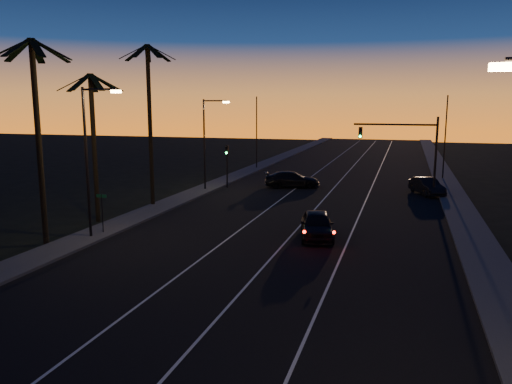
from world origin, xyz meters
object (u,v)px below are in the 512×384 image
(cross_car, at_px, (292,179))
(lead_car, at_px, (317,225))
(signal_mast, at_px, (408,142))
(right_car, at_px, (427,186))

(cross_car, bearing_deg, lead_car, -72.74)
(signal_mast, height_order, cross_car, signal_mast)
(lead_car, height_order, right_car, lead_car)
(right_car, bearing_deg, signal_mast, -138.34)
(signal_mast, bearing_deg, cross_car, 169.03)
(signal_mast, bearing_deg, right_car, 41.66)
(lead_car, xyz_separation_m, right_car, (6.93, 17.57, -0.06))
(signal_mast, relative_size, cross_car, 1.22)
(lead_car, bearing_deg, cross_car, 107.26)
(signal_mast, relative_size, right_car, 1.47)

